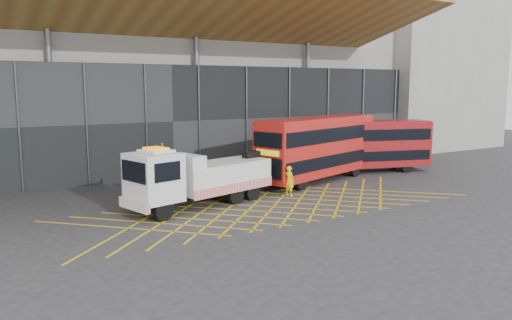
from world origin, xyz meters
TOP-DOWN VIEW (x-y plane):
  - ground_plane at (0.00, 0.00)m, footprint 120.00×120.00m
  - road_markings at (3.20, 0.00)m, footprint 23.16×7.16m
  - construction_building at (1.92, 18.40)m, footprint 55.00×23.97m
  - east_building at (32.00, 16.00)m, footprint 15.00×12.00m
  - recovery_truck at (-0.33, 2.09)m, footprint 10.16×4.48m
  - bus_towed at (9.94, 4.77)m, footprint 11.00×5.63m
  - bus_second at (15.39, 5.60)m, footprint 9.80×4.85m
  - worker at (5.53, 1.83)m, footprint 0.58×0.75m

SIDE VIEW (x-z plane):
  - ground_plane at x=0.00m, z-range 0.00..0.00m
  - road_markings at x=3.20m, z-range 0.00..0.01m
  - worker at x=5.53m, z-range 0.00..1.81m
  - recovery_truck at x=-0.33m, z-range -0.13..3.41m
  - bus_second at x=15.39m, z-range 0.22..4.12m
  - bus_towed at x=9.94m, z-range 0.24..4.63m
  - construction_building at x=1.92m, z-range -0.02..17.98m
  - east_building at x=32.00m, z-range 0.00..20.00m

